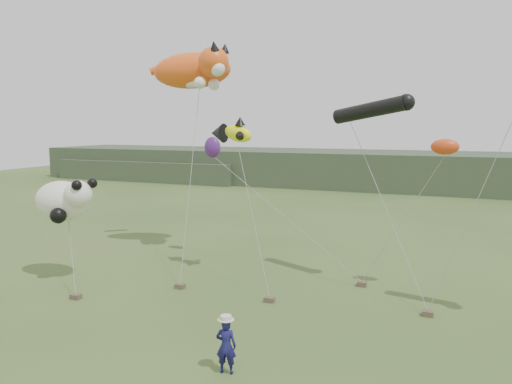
% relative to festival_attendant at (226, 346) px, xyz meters
% --- Properties ---
extents(ground, '(120.00, 120.00, 0.00)m').
position_rel_festival_attendant_xyz_m(ground, '(-1.25, 1.03, -0.81)').
color(ground, '#385123').
rests_on(ground, ground).
extents(headland, '(90.00, 13.00, 4.00)m').
position_rel_festival_attendant_xyz_m(headland, '(-4.37, 45.72, 1.11)').
color(headland, '#2D3D28').
rests_on(headland, ground).
extents(festival_attendant, '(0.65, 0.49, 1.62)m').
position_rel_festival_attendant_xyz_m(festival_attendant, '(0.00, 0.00, 0.00)').
color(festival_attendant, '#16154F').
rests_on(festival_attendant, ground).
extents(sandbag_anchors, '(13.77, 6.39, 0.20)m').
position_rel_festival_attendant_xyz_m(sandbag_anchors, '(-1.44, 6.18, -0.71)').
color(sandbag_anchors, brown).
rests_on(sandbag_anchors, ground).
extents(cat_kite, '(5.58, 3.35, 2.37)m').
position_rel_festival_attendant_xyz_m(cat_kite, '(-7.34, 11.71, 9.15)').
color(cat_kite, '#EA5617').
rests_on(cat_kite, ground).
extents(fish_kite, '(2.38, 1.56, 1.26)m').
position_rel_festival_attendant_xyz_m(fish_kite, '(-3.89, 8.58, 5.87)').
color(fish_kite, '#FBFF11').
rests_on(fish_kite, ground).
extents(tube_kites, '(10.30, 4.55, 2.10)m').
position_rel_festival_attendant_xyz_m(tube_kites, '(5.33, 8.40, 7.23)').
color(tube_kites, black).
rests_on(tube_kites, ground).
extents(panda_kite, '(3.22, 2.08, 2.00)m').
position_rel_festival_attendant_xyz_m(panda_kite, '(-10.60, 5.19, 2.85)').
color(panda_kite, white).
rests_on(panda_kite, ground).
extents(misc_kites, '(12.38, 2.47, 1.15)m').
position_rel_festival_attendant_xyz_m(misc_kites, '(-1.21, 10.28, 5.19)').
color(misc_kites, red).
rests_on(misc_kites, ground).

